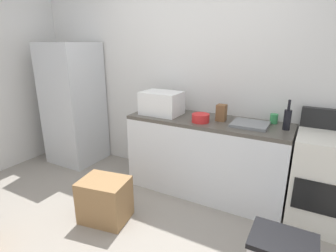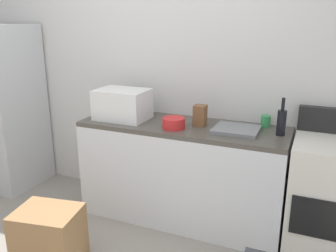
# 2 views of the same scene
# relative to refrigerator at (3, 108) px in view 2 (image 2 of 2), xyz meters

# --- Properties ---
(wall_back) EXTENTS (5.00, 0.10, 2.60)m
(wall_back) POSITION_rel_refrigerator_xyz_m (1.75, 0.40, 0.44)
(wall_back) COLOR silver
(wall_back) RESTS_ON ground_plane
(kitchen_counter) EXTENTS (1.80, 0.60, 0.90)m
(kitchen_counter) POSITION_rel_refrigerator_xyz_m (2.05, 0.05, -0.41)
(kitchen_counter) COLOR silver
(kitchen_counter) RESTS_ON ground_plane
(refrigerator) EXTENTS (0.68, 0.66, 1.73)m
(refrigerator) POSITION_rel_refrigerator_xyz_m (0.00, 0.00, 0.00)
(refrigerator) COLOR silver
(refrigerator) RESTS_ON ground_plane
(stove_oven) EXTENTS (0.60, 0.61, 1.10)m
(stove_oven) POSITION_rel_refrigerator_xyz_m (3.27, 0.06, -0.40)
(stove_oven) COLOR silver
(stove_oven) RESTS_ON ground_plane
(microwave) EXTENTS (0.46, 0.34, 0.27)m
(microwave) POSITION_rel_refrigerator_xyz_m (1.48, 0.01, 0.17)
(microwave) COLOR white
(microwave) RESTS_ON kitchen_counter
(sink_basin) EXTENTS (0.36, 0.32, 0.03)m
(sink_basin) POSITION_rel_refrigerator_xyz_m (2.52, 0.04, 0.05)
(sink_basin) COLOR slate
(sink_basin) RESTS_ON kitchen_counter
(wine_bottle) EXTENTS (0.07, 0.07, 0.30)m
(wine_bottle) POSITION_rel_refrigerator_xyz_m (2.86, 0.08, 0.15)
(wine_bottle) COLOR black
(wine_bottle) RESTS_ON kitchen_counter
(coffee_mug) EXTENTS (0.08, 0.08, 0.10)m
(coffee_mug) POSITION_rel_refrigerator_xyz_m (2.72, 0.25, 0.09)
(coffee_mug) COLOR #338C4C
(coffee_mug) RESTS_ON kitchen_counter
(knife_block) EXTENTS (0.10, 0.10, 0.18)m
(knife_block) POSITION_rel_refrigerator_xyz_m (2.20, 0.08, 0.13)
(knife_block) COLOR brown
(knife_block) RESTS_ON kitchen_counter
(mixing_bowl) EXTENTS (0.19, 0.19, 0.09)m
(mixing_bowl) POSITION_rel_refrigerator_xyz_m (2.02, -0.08, 0.08)
(mixing_bowl) COLOR red
(mixing_bowl) RESTS_ON kitchen_counter
(cardboard_box_large) EXTENTS (0.51, 0.43, 0.44)m
(cardboard_box_large) POSITION_rel_refrigerator_xyz_m (1.37, -0.95, -0.65)
(cardboard_box_large) COLOR olive
(cardboard_box_large) RESTS_ON ground_plane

